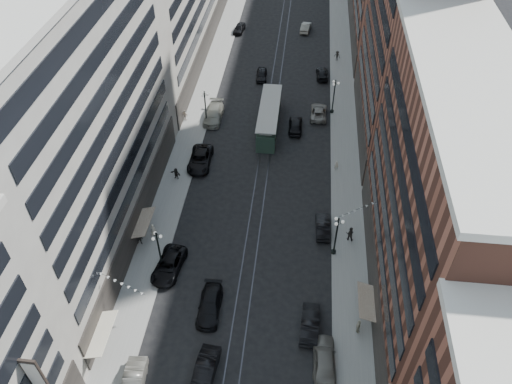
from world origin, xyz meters
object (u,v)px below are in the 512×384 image
at_px(car_2, 169,265).
at_px(car_8, 214,114).
at_px(pedestrian_7, 350,234).
at_px(car_extra_1, 296,125).
at_px(pedestrian_2, 139,239).
at_px(car_10, 323,226).
at_px(pedestrian_extra_0, 153,230).
at_px(car_1, 134,384).
at_px(pedestrian_5, 176,173).
at_px(pedestrian_6, 185,115).
at_px(car_extra_2, 310,324).
at_px(pedestrian_9, 337,56).
at_px(lamppost_sw_far, 159,249).
at_px(lamppost_sw_mid, 205,107).
at_px(car_extra_0, 210,305).
at_px(car_9, 239,28).
at_px(car_13, 262,75).
at_px(lamppost_se_mid, 334,95).
at_px(car_11, 319,112).
at_px(streetcar, 269,118).
at_px(car_14, 306,27).
at_px(lamppost_se_far, 336,235).
at_px(car_5, 205,371).
at_px(pedestrian_4, 358,326).
at_px(car_4, 324,359).
at_px(car_7, 200,159).
at_px(car_12, 322,74).

distance_m(car_2, car_8, 28.70).
relative_size(pedestrian_7, car_extra_1, 0.39).
relative_size(pedestrian_2, car_8, 0.27).
xyz_separation_m(pedestrian_2, car_10, (20.44, 4.31, -0.24)).
bearing_deg(pedestrian_extra_0, car_1, 99.31).
xyz_separation_m(pedestrian_5, car_extra_1, (14.80, 12.55, -0.13)).
relative_size(pedestrian_6, car_extra_2, 0.34).
xyz_separation_m(pedestrian_9, car_extra_1, (-6.26, -21.35, -0.20)).
distance_m(lamppost_sw_far, lamppost_sw_mid, 27.00).
height_order(car_2, car_10, car_2).
bearing_deg(pedestrian_7, lamppost_sw_mid, -33.94).
bearing_deg(car_extra_0, car_9, 94.12).
relative_size(car_13, pedestrian_extra_0, 2.22).
xyz_separation_m(car_13, pedestrian_9, (12.55, 7.40, 0.29)).
bearing_deg(lamppost_se_mid, car_11, -152.14).
bearing_deg(car_extra_1, pedestrian_6, -2.31).
relative_size(lamppost_se_mid, pedestrian_extra_0, 2.87).
height_order(streetcar, car_14, streetcar).
distance_m(pedestrian_2, car_13, 39.33).
bearing_deg(lamppost_se_far, car_extra_0, -144.78).
bearing_deg(car_extra_0, pedestrian_6, 105.47).
xyz_separation_m(car_5, pedestrian_4, (13.78, 5.96, 0.22)).
bearing_deg(car_extra_2, pedestrian_extra_0, -26.47).
xyz_separation_m(lamppost_sw_far, car_11, (16.36, 30.92, -2.38)).
bearing_deg(car_4, car_8, -68.92).
bearing_deg(pedestrian_6, car_7, 133.81).
relative_size(car_11, car_12, 1.09).
bearing_deg(pedestrian_6, car_extra_1, -160.80).
height_order(car_10, car_14, car_14).
relative_size(car_5, car_13, 1.18).
bearing_deg(car_extra_1, car_7, 36.36).
relative_size(lamppost_sw_mid, pedestrian_2, 3.38).
relative_size(lamppost_se_mid, pedestrian_7, 2.93).
height_order(pedestrian_6, pedestrian_7, pedestrian_7).
relative_size(car_2, pedestrian_9, 3.24).
xyz_separation_m(lamppost_se_far, car_5, (-11.58, -15.66, -2.27)).
distance_m(pedestrian_7, car_extra_1, 22.06).
xyz_separation_m(car_10, pedestrian_5, (-18.87, 7.19, 0.23)).
xyz_separation_m(car_5, pedestrian_extra_0, (-8.87, 16.02, 0.28)).
relative_size(car_14, car_extra_0, 0.86).
bearing_deg(car_5, pedestrian_7, 58.67).
xyz_separation_m(car_14, pedestrian_6, (-16.81, -32.27, 0.23)).
height_order(car_2, pedestrian_9, pedestrian_9).
xyz_separation_m(lamppost_sw_mid, pedestrian_6, (-3.30, 0.57, -2.10)).
bearing_deg(streetcar, car_10, -68.24).
height_order(lamppost_sw_mid, pedestrian_9, lamppost_sw_mid).
xyz_separation_m(lamppost_se_far, pedestrian_9, (0.94, 44.42, -2.08)).
relative_size(lamppost_se_mid, pedestrian_4, 3.06).
xyz_separation_m(lamppost_sw_far, lamppost_sw_mid, (0.00, 27.00, 0.00)).
bearing_deg(car_extra_0, pedestrian_9, 75.31).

